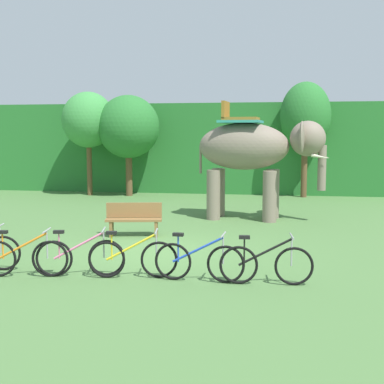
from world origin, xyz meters
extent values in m
plane|color=#4C753D|center=(0.00, 0.00, 0.00)|extent=(80.00, 80.00, 0.00)
cube|color=#28702D|center=(0.00, 14.73, 2.07)|extent=(36.00, 6.00, 4.15)
cylinder|color=brown|center=(-5.38, 10.44, 1.13)|extent=(0.23, 0.23, 2.26)
ellipsoid|color=#3D8E42|center=(-5.38, 10.44, 3.37)|extent=(2.34, 2.34, 2.47)
cylinder|color=brown|center=(-3.56, 10.50, 0.91)|extent=(0.29, 0.29, 1.82)
ellipsoid|color=#28702D|center=(-3.56, 10.50, 3.06)|extent=(2.74, 2.74, 2.77)
cylinder|color=brown|center=(4.11, 11.21, 1.10)|extent=(0.26, 0.26, 2.21)
ellipsoid|color=#28702D|center=(4.11, 11.21, 3.52)|extent=(2.16, 2.16, 2.91)
ellipsoid|color=gray|center=(1.84, 4.99, 2.35)|extent=(3.03, 1.69, 1.50)
cylinder|color=gray|center=(2.77, 5.28, 0.80)|extent=(0.44, 0.44, 1.60)
cylinder|color=gray|center=(2.69, 4.51, 0.80)|extent=(0.44, 0.44, 1.60)
cylinder|color=gray|center=(0.98, 5.47, 0.80)|extent=(0.44, 0.44, 1.60)
cylinder|color=gray|center=(0.90, 4.70, 0.80)|extent=(0.44, 0.44, 1.60)
ellipsoid|color=gray|center=(3.83, 4.78, 2.60)|extent=(1.20, 1.11, 1.10)
ellipsoid|color=gray|center=(3.74, 5.42, 2.65)|extent=(0.25, 0.85, 0.96)
ellipsoid|color=gray|center=(3.61, 4.18, 2.65)|extent=(0.25, 0.85, 0.96)
cylinder|color=gray|center=(4.27, 4.74, 1.70)|extent=(0.26, 0.26, 1.40)
cone|color=beige|center=(4.25, 4.96, 2.05)|extent=(0.57, 0.18, 0.21)
cone|color=beige|center=(4.20, 4.52, 2.05)|extent=(0.57, 0.18, 0.21)
cube|color=teal|center=(1.74, 5.00, 3.13)|extent=(1.43, 1.46, 0.08)
cube|color=olive|center=(1.74, 5.00, 3.22)|extent=(1.19, 1.01, 0.10)
cube|color=olive|center=(1.24, 5.05, 3.50)|extent=(0.19, 0.91, 0.56)
cylinder|color=gray|center=(0.42, 5.14, 1.90)|extent=(0.08, 0.08, 0.90)
torus|color=black|center=(-2.55, -2.15, 0.36)|extent=(0.71, 0.20, 0.71)
cylinder|color=#9E9EA3|center=(-2.60, -2.16, 0.64)|extent=(0.03, 0.03, 0.55)
cylinder|color=#9E9EA3|center=(-2.60, -2.16, 0.91)|extent=(0.14, 0.52, 0.03)
torus|color=black|center=(-1.41, -2.46, 0.36)|extent=(0.71, 0.16, 0.71)
cylinder|color=orange|center=(-1.93, -2.54, 0.60)|extent=(0.97, 0.20, 0.54)
cylinder|color=orange|center=(-2.30, -2.60, 0.61)|extent=(0.03, 0.03, 0.52)
cube|color=black|center=(-2.30, -2.60, 0.88)|extent=(0.21, 0.13, 0.06)
cylinder|color=#9E9EA3|center=(-1.46, -2.46, 0.64)|extent=(0.03, 0.03, 0.55)
cylinder|color=#9E9EA3|center=(-1.46, -2.46, 0.91)|extent=(0.11, 0.52, 0.03)
torus|color=black|center=(-1.34, -2.43, 0.36)|extent=(0.70, 0.20, 0.71)
torus|color=black|center=(-0.36, -2.22, 0.36)|extent=(0.70, 0.20, 0.71)
cylinder|color=pink|center=(-0.87, -2.33, 0.60)|extent=(0.96, 0.25, 0.54)
cylinder|color=pink|center=(-1.24, -2.41, 0.61)|extent=(0.03, 0.03, 0.52)
cube|color=black|center=(-1.24, -2.41, 0.88)|extent=(0.22, 0.14, 0.06)
cylinder|color=#9E9EA3|center=(-0.41, -2.23, 0.64)|extent=(0.03, 0.03, 0.55)
cylinder|color=#9E9EA3|center=(-0.41, -2.23, 0.91)|extent=(0.14, 0.51, 0.03)
torus|color=black|center=(-0.31, -2.36, 0.36)|extent=(0.71, 0.16, 0.71)
torus|color=black|center=(0.67, -2.20, 0.36)|extent=(0.71, 0.16, 0.71)
cylinder|color=yellow|center=(0.15, -2.28, 0.60)|extent=(0.97, 0.19, 0.54)
cylinder|color=yellow|center=(-0.22, -2.34, 0.61)|extent=(0.03, 0.03, 0.52)
cube|color=black|center=(-0.22, -2.34, 0.88)|extent=(0.21, 0.13, 0.06)
cylinder|color=#9E9EA3|center=(0.62, -2.21, 0.64)|extent=(0.03, 0.03, 0.55)
cylinder|color=#9E9EA3|center=(0.62, -2.21, 0.91)|extent=(0.11, 0.52, 0.03)
torus|color=black|center=(0.96, -2.30, 0.36)|extent=(0.71, 0.09, 0.71)
torus|color=black|center=(1.96, -2.36, 0.36)|extent=(0.71, 0.09, 0.71)
cylinder|color=blue|center=(1.44, -2.32, 0.60)|extent=(0.97, 0.10, 0.54)
cylinder|color=blue|center=(1.06, -2.30, 0.61)|extent=(0.03, 0.03, 0.52)
cube|color=black|center=(1.06, -2.30, 0.88)|extent=(0.21, 0.11, 0.06)
cylinder|color=#9E9EA3|center=(1.91, -2.35, 0.64)|extent=(0.03, 0.03, 0.55)
cylinder|color=#9E9EA3|center=(1.91, -2.35, 0.91)|extent=(0.06, 0.52, 0.03)
torus|color=black|center=(2.20, -2.37, 0.36)|extent=(0.71, 0.11, 0.71)
torus|color=black|center=(3.20, -2.29, 0.36)|extent=(0.71, 0.11, 0.71)
cylinder|color=black|center=(2.67, -2.33, 0.60)|extent=(0.97, 0.12, 0.54)
cylinder|color=black|center=(2.30, -2.36, 0.61)|extent=(0.03, 0.03, 0.52)
cube|color=black|center=(2.30, -2.36, 0.88)|extent=(0.21, 0.12, 0.06)
cylinder|color=#9E9EA3|center=(3.15, -2.29, 0.64)|extent=(0.03, 0.03, 0.55)
cylinder|color=#9E9EA3|center=(3.15, -2.29, 0.91)|extent=(0.07, 0.52, 0.03)
cube|color=brown|center=(-0.89, 1.62, 0.45)|extent=(1.55, 0.67, 0.06)
cube|color=brown|center=(-0.92, 1.80, 0.69)|extent=(1.48, 0.34, 0.40)
cube|color=brown|center=(-0.30, 1.73, 0.23)|extent=(0.15, 0.37, 0.45)
cube|color=brown|center=(-1.47, 1.51, 0.23)|extent=(0.15, 0.37, 0.45)
camera|label=1|loc=(2.80, -11.55, 2.73)|focal=48.04mm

